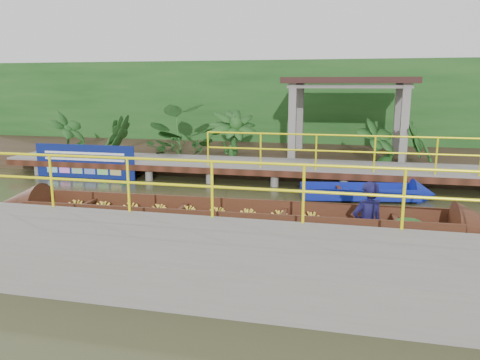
# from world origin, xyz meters

# --- Properties ---
(ground) EXTENTS (80.00, 80.00, 0.00)m
(ground) POSITION_xyz_m (0.00, 0.00, 0.00)
(ground) COLOR #2E3018
(ground) RESTS_ON ground
(land_strip) EXTENTS (30.00, 8.00, 0.45)m
(land_strip) POSITION_xyz_m (0.00, 7.50, 0.23)
(land_strip) COLOR #2E2217
(land_strip) RESTS_ON ground
(far_dock) EXTENTS (16.00, 2.06, 1.66)m
(far_dock) POSITION_xyz_m (0.02, 3.43, 0.48)
(far_dock) COLOR slate
(far_dock) RESTS_ON ground
(near_dock) EXTENTS (18.00, 2.40, 1.73)m
(near_dock) POSITION_xyz_m (1.00, -4.20, 0.30)
(near_dock) COLOR slate
(near_dock) RESTS_ON ground
(pavilion) EXTENTS (4.40, 3.00, 3.00)m
(pavilion) POSITION_xyz_m (3.00, 6.30, 2.82)
(pavilion) COLOR slate
(pavilion) RESTS_ON ground
(foliage_backdrop) EXTENTS (30.00, 0.80, 4.00)m
(foliage_backdrop) POSITION_xyz_m (0.00, 10.00, 2.00)
(foliage_backdrop) COLOR #164014
(foliage_backdrop) RESTS_ON ground
(vendor_boat) EXTENTS (11.38, 1.56, 2.39)m
(vendor_boat) POSITION_xyz_m (0.98, -1.29, 0.26)
(vendor_boat) COLOR #3D1C10
(vendor_boat) RESTS_ON ground
(moored_blue_boat) EXTENTS (3.58, 1.46, 0.83)m
(moored_blue_boat) POSITION_xyz_m (4.23, 1.74, 0.15)
(moored_blue_boat) COLOR navy
(moored_blue_boat) RESTS_ON ground
(blue_banner) EXTENTS (3.45, 0.04, 1.08)m
(blue_banner) POSITION_xyz_m (-5.10, 2.48, 0.56)
(blue_banner) COLOR navy
(blue_banner) RESTS_ON ground
(tropical_plants) EXTENTS (14.16, 1.16, 1.45)m
(tropical_plants) POSITION_xyz_m (-1.28, 5.30, 1.17)
(tropical_plants) COLOR #164014
(tropical_plants) RESTS_ON ground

